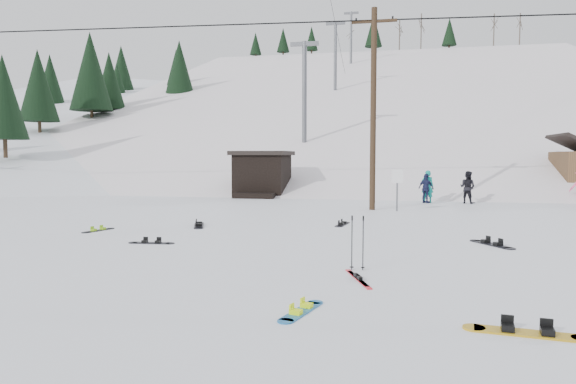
# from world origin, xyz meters

# --- Properties ---
(ground) EXTENTS (200.00, 200.00, 0.00)m
(ground) POSITION_xyz_m (0.00, 0.00, 0.00)
(ground) COLOR white
(ground) RESTS_ON ground
(ski_slope) EXTENTS (60.00, 85.24, 65.97)m
(ski_slope) POSITION_xyz_m (0.00, 55.00, -12.00)
(ski_slope) COLOR white
(ski_slope) RESTS_ON ground
(ridge_left) EXTENTS (47.54, 95.03, 58.38)m
(ridge_left) POSITION_xyz_m (-36.00, 48.00, -11.00)
(ridge_left) COLOR white
(ridge_left) RESTS_ON ground
(treeline_left) EXTENTS (20.00, 64.00, 10.00)m
(treeline_left) POSITION_xyz_m (-34.00, 40.00, 0.00)
(treeline_left) COLOR black
(treeline_left) RESTS_ON ground
(treeline_crest) EXTENTS (50.00, 6.00, 10.00)m
(treeline_crest) POSITION_xyz_m (0.00, 86.00, 0.00)
(treeline_crest) COLOR black
(treeline_crest) RESTS_ON ski_slope
(utility_pole) EXTENTS (2.00, 0.26, 9.00)m
(utility_pole) POSITION_xyz_m (2.00, 14.00, 4.68)
(utility_pole) COLOR #3A2819
(utility_pole) RESTS_ON ground
(trail_sign) EXTENTS (0.50, 0.09, 1.85)m
(trail_sign) POSITION_xyz_m (3.10, 13.58, 1.27)
(trail_sign) COLOR #595B60
(trail_sign) RESTS_ON ground
(lift_hut) EXTENTS (3.40, 4.10, 2.75)m
(lift_hut) POSITION_xyz_m (-5.00, 20.94, 1.36)
(lift_hut) COLOR black
(lift_hut) RESTS_ON ground
(lift_tower_near) EXTENTS (2.20, 0.36, 8.00)m
(lift_tower_near) POSITION_xyz_m (-4.00, 30.00, 7.86)
(lift_tower_near) COLOR #595B60
(lift_tower_near) RESTS_ON ski_slope
(lift_tower_mid) EXTENTS (2.20, 0.36, 8.00)m
(lift_tower_mid) POSITION_xyz_m (-4.00, 50.00, 14.36)
(lift_tower_mid) COLOR #595B60
(lift_tower_mid) RESTS_ON ski_slope
(lift_tower_far) EXTENTS (2.20, 0.36, 8.00)m
(lift_tower_far) POSITION_xyz_m (-4.00, 70.00, 20.86)
(lift_tower_far) COLOR #595B60
(lift_tower_far) RESTS_ON ski_slope
(hero_snowboard) EXTENTS (0.53, 1.29, 0.09)m
(hero_snowboard) POSITION_xyz_m (1.64, -1.75, 0.02)
(hero_snowboard) COLOR #1C6FB8
(hero_snowboard) RESTS_ON ground
(hero_skis) EXTENTS (0.64, 1.56, 0.08)m
(hero_skis) POSITION_xyz_m (2.35, 0.59, 0.02)
(hero_skis) COLOR red
(hero_skis) RESTS_ON ground
(ski_poles) EXTENTS (0.32, 0.09, 1.17)m
(ski_poles) POSITION_xyz_m (2.27, 1.43, 0.60)
(ski_poles) COLOR black
(ski_poles) RESTS_ON ground
(board_scatter_a) EXTENTS (1.32, 0.34, 0.09)m
(board_scatter_a) POSITION_xyz_m (-3.60, 3.60, 0.02)
(board_scatter_a) COLOR black
(board_scatter_a) RESTS_ON ground
(board_scatter_b) EXTENTS (0.80, 1.60, 0.12)m
(board_scatter_b) POSITION_xyz_m (-3.66, 7.25, 0.03)
(board_scatter_b) COLOR black
(board_scatter_b) RESTS_ON ground
(board_scatter_c) EXTENTS (0.53, 1.24, 0.09)m
(board_scatter_c) POSITION_xyz_m (-6.44, 5.48, 0.02)
(board_scatter_c) COLOR black
(board_scatter_c) RESTS_ON ground
(board_scatter_d) EXTENTS (1.00, 1.44, 0.11)m
(board_scatter_d) POSITION_xyz_m (5.65, 5.30, 0.03)
(board_scatter_d) COLOR black
(board_scatter_d) RESTS_ON ground
(board_scatter_e) EXTENTS (1.67, 0.48, 0.12)m
(board_scatter_e) POSITION_xyz_m (4.85, -2.10, 0.03)
(board_scatter_e) COLOR gold
(board_scatter_e) RESTS_ON ground
(board_scatter_f) EXTENTS (0.43, 1.39, 0.10)m
(board_scatter_f) POSITION_xyz_m (1.21, 8.61, 0.03)
(board_scatter_f) COLOR black
(board_scatter_f) RESTS_ON ground
(skier_teal) EXTENTS (0.65, 0.46, 1.69)m
(skier_teal) POSITION_xyz_m (4.66, 18.23, 0.85)
(skier_teal) COLOR #0E8D80
(skier_teal) RESTS_ON ground
(skier_dark) EXTENTS (1.02, 0.97, 1.67)m
(skier_dark) POSITION_xyz_m (6.65, 18.17, 0.83)
(skier_dark) COLOR black
(skier_dark) RESTS_ON ground
(skier_navy) EXTENTS (0.93, 0.85, 1.53)m
(skier_navy) POSITION_xyz_m (4.58, 17.98, 0.77)
(skier_navy) COLOR #1B1F43
(skier_navy) RESTS_ON ground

